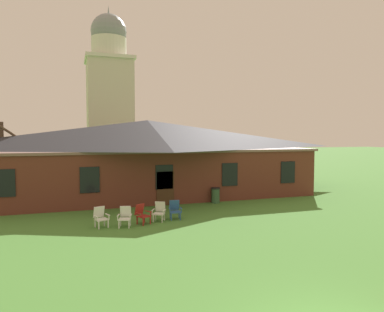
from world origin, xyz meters
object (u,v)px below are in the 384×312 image
object	(u,v)px
lawn_chair_by_porch	(100,217)
trash_bin	(215,195)
lawn_chair_middle	(159,211)
lawn_chair_right_end	(175,209)
lawn_chair_left_end	(142,214)
lawn_chair_near_door	(125,216)

from	to	relation	value
lawn_chair_by_porch	trash_bin	distance (m)	8.34
lawn_chair_middle	trash_bin	world-z (taller)	trash_bin
lawn_chair_middle	lawn_chair_right_end	bearing A→B (deg)	9.69
lawn_chair_by_porch	lawn_chair_left_end	size ratio (longest dim) A/B	1.00
lawn_chair_left_end	trash_bin	bearing A→B (deg)	34.97
lawn_chair_left_end	trash_bin	world-z (taller)	trash_bin
lawn_chair_near_door	lawn_chair_right_end	bearing A→B (deg)	15.48
lawn_chair_by_porch	lawn_chair_near_door	size ratio (longest dim) A/B	1.00
lawn_chair_by_porch	lawn_chair_right_end	distance (m)	3.79
lawn_chair_left_end	lawn_chair_right_end	distance (m)	1.85
lawn_chair_near_door	lawn_chair_left_end	bearing A→B (deg)	17.98
lawn_chair_right_end	trash_bin	bearing A→B (deg)	42.57
lawn_chair_near_door	lawn_chair_middle	distance (m)	1.90
lawn_chair_near_door	lawn_chair_right_end	xyz separation A→B (m)	(2.66, 0.74, 0.00)
lawn_chair_left_end	lawn_chair_right_end	world-z (taller)	same
lawn_chair_right_end	lawn_chair_near_door	bearing A→B (deg)	-164.52
lawn_chair_by_porch	lawn_chair_middle	size ratio (longest dim) A/B	1.00
lawn_chair_by_porch	trash_bin	bearing A→B (deg)	27.15
lawn_chair_left_end	lawn_chair_near_door	bearing A→B (deg)	-162.02
lawn_chair_right_end	lawn_chair_by_porch	bearing A→B (deg)	-173.18
trash_bin	lawn_chair_near_door	bearing A→B (deg)	-147.04
lawn_chair_middle	trash_bin	xyz separation A→B (m)	(4.51, 3.50, -0.00)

